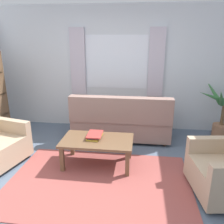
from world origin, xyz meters
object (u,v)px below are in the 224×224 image
object	(u,v)px
couch	(121,121)
potted_plant	(223,113)
book_stack_on_table	(95,135)
coffee_table	(97,143)

from	to	relation	value
couch	potted_plant	distance (m)	1.98
couch	potted_plant	size ratio (longest dim) A/B	1.62
book_stack_on_table	coffee_table	bearing A→B (deg)	-54.72
couch	coffee_table	bearing A→B (deg)	75.17
couch	potted_plant	xyz separation A→B (m)	(1.96, 0.23, 0.17)
couch	coffee_table	distance (m)	1.10
coffee_table	potted_plant	xyz separation A→B (m)	(2.24, 1.29, 0.15)
coffee_table	book_stack_on_table	world-z (taller)	book_stack_on_table
couch	coffee_table	world-z (taller)	couch
couch	book_stack_on_table	world-z (taller)	couch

